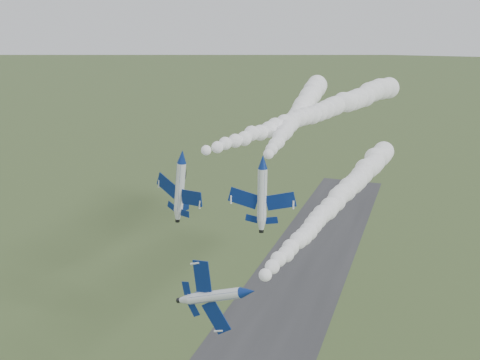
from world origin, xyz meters
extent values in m
cube|color=#303032|center=(0.00, 30.00, 0.02)|extent=(24.00, 260.00, 0.04)
cylinder|color=white|center=(9.30, -1.88, 32.65)|extent=(2.88, 8.37, 1.88)
cone|color=navy|center=(8.66, -7.01, 32.65)|extent=(2.13, 2.36, 1.88)
cone|color=white|center=(9.91, 3.06, 32.65)|extent=(2.09, 1.97, 1.88)
cylinder|color=black|center=(10.03, 4.03, 32.65)|extent=(1.02, 0.70, 0.95)
ellipsoid|color=black|center=(9.55, -4.04, 32.84)|extent=(1.59, 2.94, 1.26)
cube|color=navy|center=(8.24, -0.96, 35.34)|extent=(1.97, 2.53, 4.25)
cube|color=navy|center=(10.27, -1.21, 29.85)|extent=(1.97, 2.53, 4.25)
cube|color=navy|center=(9.26, 2.25, 34.11)|extent=(0.90, 1.16, 1.86)
cube|color=navy|center=(10.34, 2.12, 31.18)|extent=(0.90, 1.16, 1.86)
cube|color=navy|center=(10.95, 1.81, 33.09)|extent=(2.23, 1.80, 0.86)
cylinder|color=white|center=(-9.39, 18.48, 43.76)|extent=(4.86, 8.76, 1.77)
cone|color=navy|center=(-11.42, 13.36, 43.76)|extent=(2.49, 2.78, 1.77)
cone|color=white|center=(-7.44, 23.40, 43.76)|extent=(2.33, 2.39, 1.77)
cylinder|color=black|center=(-7.06, 24.36, 43.76)|extent=(1.06, 0.91, 0.90)
ellipsoid|color=black|center=(-10.14, 16.36, 44.33)|extent=(2.20, 3.21, 1.18)
cube|color=navy|center=(-11.97, 20.39, 44.05)|extent=(5.33, 4.07, 0.84)
cube|color=navy|center=(-6.24, 18.12, 43.15)|extent=(5.33, 4.07, 0.84)
cube|color=navy|center=(-9.31, 23.14, 44.00)|extent=(2.35, 1.83, 0.40)
cube|color=navy|center=(-6.26, 21.92, 43.51)|extent=(2.35, 1.83, 0.40)
cube|color=navy|center=(-7.70, 22.23, 45.09)|extent=(1.04, 1.71, 2.28)
cylinder|color=white|center=(4.42, 19.32, 43.90)|extent=(2.61, 8.80, 1.56)
cone|color=navy|center=(5.08, 13.89, 43.90)|extent=(1.83, 2.44, 1.56)
cone|color=white|center=(3.78, 24.54, 43.90)|extent=(1.78, 2.03, 1.56)
cylinder|color=black|center=(3.65, 25.57, 43.90)|extent=(0.86, 0.71, 0.79)
ellipsoid|color=black|center=(4.69, 17.10, 44.48)|extent=(1.40, 3.08, 1.04)
cube|color=navy|center=(1.24, 19.76, 43.77)|extent=(5.02, 3.04, 0.19)
cube|color=navy|center=(7.39, 20.51, 43.72)|extent=(5.02, 3.04, 0.19)
cube|color=navy|center=(2.25, 23.42, 43.91)|extent=(2.19, 1.38, 0.12)
cube|color=navy|center=(5.53, 23.82, 43.88)|extent=(2.19, 1.38, 0.12)
cube|color=navy|center=(3.93, 23.38, 45.24)|extent=(0.34, 1.66, 2.27)
camera|label=1|loc=(29.03, -59.08, 65.80)|focal=40.00mm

